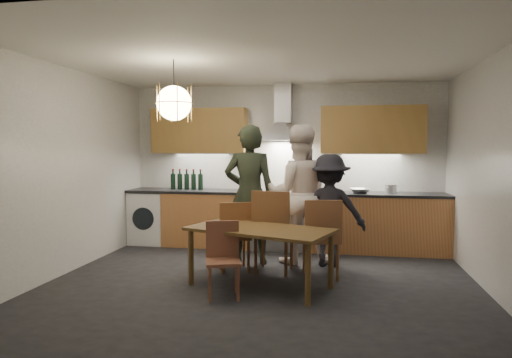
% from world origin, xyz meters
% --- Properties ---
extents(ground, '(5.00, 5.00, 0.00)m').
position_xyz_m(ground, '(0.00, 0.00, 0.00)').
color(ground, black).
rests_on(ground, ground).
extents(room_shell, '(5.02, 4.52, 2.61)m').
position_xyz_m(room_shell, '(0.00, 0.00, 1.71)').
color(room_shell, white).
rests_on(room_shell, ground).
extents(counter_run, '(5.00, 0.62, 0.90)m').
position_xyz_m(counter_run, '(0.02, 1.95, 0.45)').
color(counter_run, tan).
rests_on(counter_run, ground).
extents(range_stove, '(0.90, 0.60, 0.92)m').
position_xyz_m(range_stove, '(0.00, 1.94, 0.44)').
color(range_stove, silver).
rests_on(range_stove, ground).
extents(wall_fixtures, '(4.30, 0.54, 1.10)m').
position_xyz_m(wall_fixtures, '(0.00, 2.07, 1.87)').
color(wall_fixtures, '#B78A46').
rests_on(wall_fixtures, ground).
extents(pendant_lamp, '(0.43, 0.43, 0.70)m').
position_xyz_m(pendant_lamp, '(-1.00, -0.10, 2.10)').
color(pendant_lamp, black).
rests_on(pendant_lamp, ground).
extents(dining_table, '(1.78, 1.28, 0.68)m').
position_xyz_m(dining_table, '(0.01, -0.09, 0.60)').
color(dining_table, brown).
rests_on(dining_table, ground).
extents(chair_back_left, '(0.53, 0.53, 0.90)m').
position_xyz_m(chair_back_left, '(-0.42, 0.46, 0.52)').
color(chair_back_left, brown).
rests_on(chair_back_left, ground).
extents(chair_back_mid, '(0.51, 0.51, 1.06)m').
position_xyz_m(chair_back_mid, '(0.07, 0.48, 0.60)').
color(chair_back_mid, brown).
rests_on(chair_back_mid, ground).
extents(chair_back_right, '(0.52, 0.52, 0.97)m').
position_xyz_m(chair_back_right, '(0.69, 0.32, 0.56)').
color(chair_back_right, brown).
rests_on(chair_back_right, ground).
extents(chair_front, '(0.45, 0.45, 0.80)m').
position_xyz_m(chair_front, '(-0.33, -0.47, 0.46)').
color(chair_front, brown).
rests_on(chair_front, ground).
extents(person_left, '(0.74, 0.52, 1.90)m').
position_xyz_m(person_left, '(-0.32, 0.95, 0.95)').
color(person_left, black).
rests_on(person_left, ground).
extents(person_mid, '(1.06, 0.90, 1.90)m').
position_xyz_m(person_mid, '(0.33, 1.10, 0.95)').
color(person_mid, silver).
rests_on(person_mid, ground).
extents(person_right, '(0.99, 0.60, 1.50)m').
position_xyz_m(person_right, '(0.76, 1.01, 0.75)').
color(person_right, black).
rests_on(person_right, ground).
extents(mixing_bowl, '(0.38, 0.38, 0.07)m').
position_xyz_m(mixing_bowl, '(1.20, 1.88, 0.94)').
color(mixing_bowl, '#B0B1B4').
rests_on(mixing_bowl, counter_run).
extents(stock_pot, '(0.22, 0.22, 0.12)m').
position_xyz_m(stock_pot, '(1.66, 1.99, 0.96)').
color(stock_pot, silver).
rests_on(stock_pot, counter_run).
extents(wine_bottles, '(0.55, 0.08, 0.33)m').
position_xyz_m(wine_bottles, '(-1.57, 1.99, 1.07)').
color(wine_bottles, black).
rests_on(wine_bottles, counter_run).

